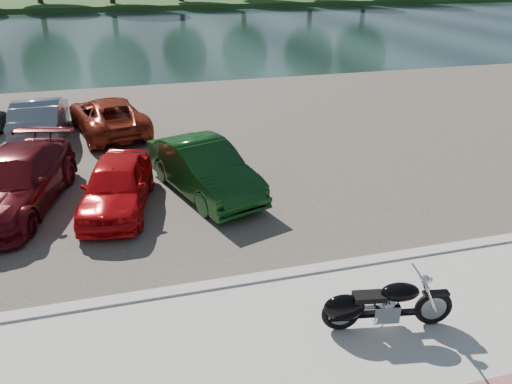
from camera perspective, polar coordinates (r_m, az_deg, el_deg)
The scene contains 12 objects.
ground at distance 9.07m, azimuth 8.91°, elevation -16.50°, with size 200.00×200.00×0.00m, color #595447.
promenade at distance 8.40m, azimuth 11.80°, elevation -20.52°, with size 60.00×6.00×0.10m, color #BCB9B1.
kerb at distance 10.48m, azimuth 4.58°, elevation -9.28°, with size 60.00×0.30×0.14m, color #BCB9B1.
parking_lot at distance 18.36m, azimuth -4.78°, elevation 6.17°, with size 60.00×18.00×0.04m, color #423D36.
river at distance 46.58m, azimuth -11.79°, elevation 17.38°, with size 120.00×40.00×0.00m, color #172926.
far_bank at distance 78.36m, azimuth -13.73°, elevation 20.44°, with size 120.00×24.00×0.60m, color #234619.
motorcycle at distance 9.05m, azimuth 13.52°, elevation -12.49°, with size 2.32×0.82×1.05m.
car_3 at distance 14.25m, azimuth -25.86°, elevation 1.07°, with size 2.04×5.02×1.46m, color #4F0B10.
car_4 at distance 13.28m, azimuth -15.64°, elevation 0.78°, with size 1.56×3.89×1.32m, color red.
car_5 at distance 13.72m, azimuth -5.97°, elevation 2.69°, with size 1.53×4.39×1.45m, color #0F3712.
car_9 at distance 19.61m, azimuth -23.40°, elevation 7.77°, with size 1.58×4.52×1.49m, color slate.
car_10 at distance 19.40m, azimuth -16.55°, elevation 8.39°, with size 2.21×4.79×1.33m, color maroon.
Camera 1 is at (-3.04, -6.09, 6.00)m, focal length 35.00 mm.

